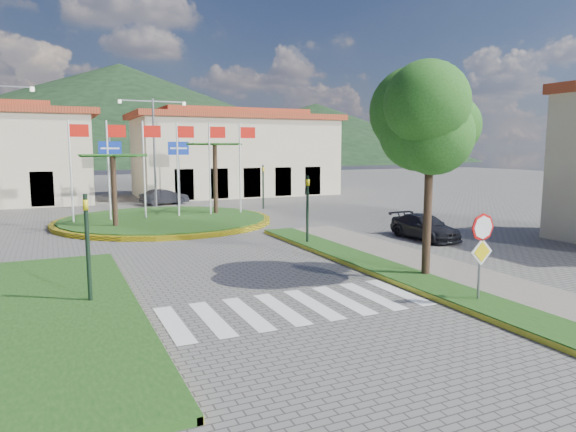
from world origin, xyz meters
name	(u,v)px	position (x,y,z in m)	size (l,w,h in m)	color
ground	(375,360)	(0.00, 0.00, 0.00)	(160.00, 160.00, 0.00)	#605D5B
sidewalk_right	(506,297)	(6.00, 2.00, 0.07)	(4.00, 28.00, 0.15)	gray
verge_right	(475,302)	(4.80, 2.00, 0.09)	(1.60, 28.00, 0.18)	#174012
median_left	(40,314)	(-6.50, 6.00, 0.09)	(5.00, 14.00, 0.18)	#174012
crosswalk	(294,307)	(0.00, 4.00, 0.01)	(8.00, 3.00, 0.01)	silver
roundabout_island	(165,220)	(0.00, 22.00, 0.17)	(12.70, 12.70, 6.00)	yellow
stop_sign	(482,243)	(4.90, 1.96, 1.79)	(0.80, 0.11, 2.65)	slate
deciduous_tree	(431,126)	(5.50, 5.00, 5.18)	(3.60, 3.60, 6.80)	black
traffic_light_left	(87,239)	(-5.20, 6.50, 1.94)	(0.15, 0.18, 3.20)	black
traffic_light_right	(307,203)	(4.50, 12.00, 1.94)	(0.15, 0.18, 3.20)	black
traffic_light_far	(263,182)	(8.00, 26.00, 1.94)	(0.18, 0.15, 3.20)	black
direction_sign_west	(111,160)	(-2.00, 30.97, 3.53)	(1.60, 0.14, 5.20)	slate
direction_sign_east	(179,160)	(3.00, 30.97, 3.53)	(1.60, 0.14, 5.20)	slate
street_lamp_centre	(154,147)	(1.00, 30.00, 4.50)	(4.80, 0.16, 8.00)	slate
building_right	(235,153)	(10.00, 38.00, 3.90)	(19.08, 9.54, 8.05)	beige
hill_far_mid	(122,113)	(15.00, 160.00, 15.00)	(180.00, 180.00, 30.00)	black
hill_far_east	(316,133)	(70.00, 135.00, 9.00)	(120.00, 120.00, 18.00)	black
hill_near_back	(30,132)	(-10.00, 130.00, 8.00)	(110.00, 110.00, 16.00)	black
car_dark_a	(24,200)	(-8.00, 34.69, 0.53)	(1.24, 3.09, 1.05)	black
car_dark_b	(165,197)	(2.00, 31.83, 0.61)	(1.28, 3.68, 1.21)	black
car_side_right	(425,227)	(10.48, 11.07, 0.59)	(1.67, 4.10, 1.19)	black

